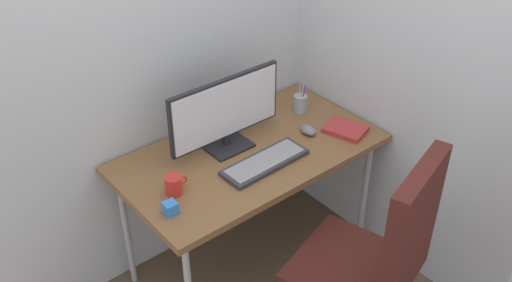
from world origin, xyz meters
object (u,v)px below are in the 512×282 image
monitor (226,112)px  desk_clamp_accessory (170,208)px  keyboard (265,162)px  notebook (345,129)px  office_chair (372,261)px  mouse (308,130)px  coffee_mug (174,185)px  pen_holder (300,103)px

monitor → desk_clamp_accessory: monitor is taller
keyboard → notebook: (0.50, -0.04, 0.00)m
office_chair → mouse: size_ratio=11.38×
office_chair → coffee_mug: bearing=126.2°
coffee_mug → desk_clamp_accessory: 0.13m
office_chair → coffee_mug: size_ratio=10.05×
notebook → office_chair: bearing=-143.7°
keyboard → office_chair: bearing=-83.1°
monitor → pen_holder: bearing=1.3°
monitor → mouse: (0.38, -0.17, -0.18)m
monitor → pen_holder: size_ratio=3.77×
notebook → coffee_mug: coffee_mug is taller
notebook → monitor: bearing=135.5°
office_chair → notebook: bearing=53.6°
monitor → keyboard: bearing=-79.3°
monitor → notebook: 0.64m
office_chair → coffee_mug: 0.91m
office_chair → desk_clamp_accessory: office_chair is taller
monitor → coffee_mug: size_ratio=5.68×
monitor → office_chair: bearing=-82.0°
mouse → desk_clamp_accessory: (-0.87, -0.08, 0.01)m
monitor → keyboard: monitor is taller
coffee_mug → keyboard: bearing=-11.3°
keyboard → pen_holder: size_ratio=2.70×
office_chair → pen_holder: (0.38, 0.87, 0.25)m
mouse → keyboard: bearing=-168.9°
pen_holder → desk_clamp_accessory: pen_holder is taller
keyboard → pen_holder: (0.46, 0.25, 0.04)m
notebook → desk_clamp_accessory: bearing=161.0°
coffee_mug → pen_holder: bearing=10.1°
mouse → pen_holder: pen_holder is taller
mouse → desk_clamp_accessory: size_ratio=1.76×
mouse → notebook: (0.16, -0.11, -0.01)m
notebook → pen_holder: bearing=81.0°
notebook → desk_clamp_accessory: 1.03m
mouse → desk_clamp_accessory: desk_clamp_accessory is taller
mouse → desk_clamp_accessory: 0.87m
keyboard → mouse: mouse is taller
coffee_mug → monitor: bearing=20.5°
keyboard → mouse: bearing=10.6°
mouse → notebook: size_ratio=0.48×
coffee_mug → desk_clamp_accessory: (-0.08, -0.10, -0.02)m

